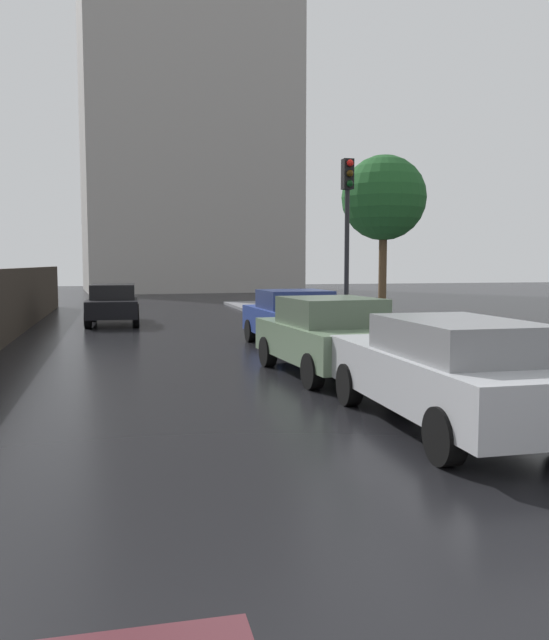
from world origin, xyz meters
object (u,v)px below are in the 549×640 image
Objects in this scene: car_black_far_ahead at (113,303)px; street_tree_near at (384,199)px; car_silver_mid_road at (446,370)px; car_blue_behind_camera at (295,318)px; traffic_light at (347,216)px; car_green_far_lane at (330,335)px.

street_tree_near reaches higher than car_black_far_ahead.
car_black_far_ahead is (-4.18, 15.69, -0.03)m from car_silver_mid_road.
traffic_light is (1.29, -0.27, 2.56)m from car_blue_behind_camera.
car_blue_behind_camera is 0.86× the size of traffic_light.
car_blue_behind_camera is 6.15m from street_tree_near.
car_silver_mid_road is 16.24m from car_black_far_ahead.
car_silver_mid_road is at bearing -101.50° from traffic_light.
car_black_far_ahead is 9.93m from street_tree_near.
car_black_far_ahead is at bearing 127.00° from traffic_light.
car_green_far_lane is 0.71× the size of street_tree_near.
street_tree_near reaches higher than car_green_far_lane.
street_tree_near is (4.19, 11.61, 3.40)m from car_silver_mid_road.
car_blue_behind_camera is 2.88m from traffic_light.
traffic_light reaches higher than car_black_far_ahead.
street_tree_near is (3.85, 3.36, 3.42)m from car_blue_behind_camera.
traffic_light reaches higher than car_blue_behind_camera.
car_black_far_ahead is at bearing 119.12° from car_blue_behind_camera.
street_tree_near is (8.37, -4.08, 3.43)m from car_black_far_ahead.
car_black_far_ahead is 12.23m from car_green_far_lane.
car_green_far_lane reaches higher than car_silver_mid_road.
car_silver_mid_road is at bearing -94.50° from car_blue_behind_camera.
car_black_far_ahead is 8.71m from car_blue_behind_camera.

